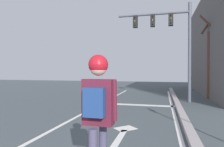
# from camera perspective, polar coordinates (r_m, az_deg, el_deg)

# --- Properties ---
(lane_line_center) EXTENTS (0.12, 20.00, 0.01)m
(lane_line_center) POSITION_cam_1_polar(r_m,az_deg,el_deg) (7.08, -10.67, -12.43)
(lane_line_center) COLOR silver
(lane_line_center) RESTS_ON ground
(lane_line_curbside) EXTENTS (0.12, 20.00, 0.01)m
(lane_line_curbside) POSITION_cam_1_polar(r_m,az_deg,el_deg) (6.46, 18.14, -13.74)
(lane_line_curbside) COLOR silver
(lane_line_curbside) RESTS_ON ground
(stop_bar) EXTENTS (3.49, 0.40, 0.01)m
(stop_bar) POSITION_cam_1_polar(r_m,az_deg,el_deg) (9.60, 7.22, -8.93)
(stop_bar) COLOR silver
(stop_bar) RESTS_ON ground
(lane_arrow_stem) EXTENTS (0.16, 1.40, 0.01)m
(lane_arrow_stem) POSITION_cam_1_polar(r_m,az_deg,el_deg) (4.98, 2.06, -18.14)
(lane_arrow_stem) COLOR silver
(lane_arrow_stem) RESTS_ON ground
(lane_arrow_head) EXTENTS (0.71, 0.71, 0.01)m
(lane_arrow_head) POSITION_cam_1_polar(r_m,az_deg,el_deg) (5.77, 3.93, -15.47)
(lane_arrow_head) COLOR silver
(lane_arrow_head) RESTS_ON ground
(curb_strip) EXTENTS (0.24, 24.00, 0.14)m
(curb_strip) POSITION_cam_1_polar(r_m,az_deg,el_deg) (6.47, 20.41, -13.12)
(curb_strip) COLOR #A09696
(curb_strip) RESTS_ON ground
(skater) EXTENTS (0.48, 0.63, 1.74)m
(skater) POSITION_cam_1_polar(r_m,az_deg,el_deg) (2.57, -4.07, -8.53)
(skater) COLOR #47425F
(skater) RESTS_ON skateboard
(traffic_signal_mast) EXTENTS (3.82, 0.34, 5.15)m
(traffic_signal_mast) POSITION_cam_1_polar(r_m,az_deg,el_deg) (11.08, 15.72, 11.29)
(traffic_signal_mast) COLOR #4F5562
(traffic_signal_mast) RESTS_ON ground
(roadside_tree) EXTENTS (1.15, 1.13, 4.85)m
(roadside_tree) POSITION_cam_1_polar(r_m,az_deg,el_deg) (12.70, 26.39, 3.21)
(roadside_tree) COLOR brown
(roadside_tree) RESTS_ON ground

